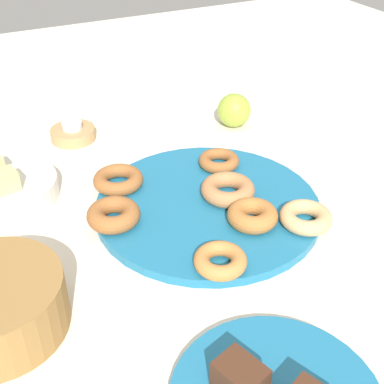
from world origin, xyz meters
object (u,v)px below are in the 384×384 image
at_px(donut_1, 252,215).
at_px(melon_chunk_left, 6,181).
at_px(tealight, 72,125).
at_px(donut_6, 118,180).
at_px(donut_5, 220,261).
at_px(candle_holder, 73,134).
at_px(donut_0, 219,161).
at_px(brownie_far, 240,378).
at_px(apple, 234,110).
at_px(donut_3, 114,215).
at_px(donut_plate, 207,206).
at_px(donut_4, 229,191).
at_px(fruit_bowl, 7,189).
at_px(donut_2, 306,217).

xyz_separation_m(donut_1, melon_chunk_left, (0.24, 0.34, 0.02)).
bearing_deg(tealight, donut_6, -175.85).
relative_size(donut_6, melon_chunk_left, 2.50).
distance_m(donut_5, candle_holder, 0.52).
bearing_deg(donut_0, brownie_far, 153.86).
bearing_deg(apple, donut_3, 123.41).
bearing_deg(donut_0, apple, -38.19).
bearing_deg(donut_3, tealight, -4.34).
distance_m(donut_5, apple, 0.49).
bearing_deg(candle_holder, donut_0, -140.70).
xyz_separation_m(donut_plate, donut_0, (0.10, -0.08, 0.02)).
bearing_deg(donut_1, candle_holder, 21.58).
bearing_deg(tealight, donut_0, -140.70).
relative_size(donut_3, donut_4, 0.93).
xyz_separation_m(candle_holder, fruit_bowl, (-0.17, 0.17, 0.01)).
distance_m(donut_3, donut_5, 0.20).
bearing_deg(candle_holder, donut_3, 175.66).
xyz_separation_m(donut_2, donut_5, (-0.03, 0.17, -0.00)).
xyz_separation_m(donut_5, brownie_far, (-0.19, 0.08, 0.00)).
bearing_deg(melon_chunk_left, donut_2, -124.21).
bearing_deg(donut_0, tealight, 39.30).
distance_m(donut_5, fruit_bowl, 0.42).
height_order(donut_1, candle_holder, donut_1).
xyz_separation_m(donut_5, candle_holder, (0.51, 0.08, -0.02)).
bearing_deg(donut_plate, donut_5, 158.51).
bearing_deg(brownie_far, apple, -29.73).
xyz_separation_m(donut_3, apple, (0.24, -0.37, 0.01)).
bearing_deg(donut_0, donut_2, -170.39).
bearing_deg(donut_0, donut_1, 168.03).
bearing_deg(donut_4, donut_plate, 83.14).
bearing_deg(donut_5, donut_0, -28.53).
bearing_deg(fruit_bowl, candle_holder, -44.79).
bearing_deg(brownie_far, donut_3, 3.91).
relative_size(donut_5, donut_6, 0.87).
height_order(donut_6, apple, apple).
xyz_separation_m(donut_0, donut_1, (-0.18, 0.04, 0.00)).
height_order(donut_2, donut_5, donut_2).
bearing_deg(tealight, donut_2, -152.53).
bearing_deg(donut_6, brownie_far, 177.65).
relative_size(donut_plate, candle_holder, 4.11).
distance_m(donut_3, melon_chunk_left, 0.20).
distance_m(donut_0, donut_5, 0.29).
bearing_deg(donut_2, brownie_far, 130.47).
distance_m(donut_1, donut_5, 0.12).
bearing_deg(donut_3, donut_0, -71.64).
bearing_deg(donut_5, brownie_far, 157.23).
height_order(donut_6, melon_chunk_left, melon_chunk_left).
xyz_separation_m(donut_5, melon_chunk_left, (0.31, 0.24, 0.03)).
height_order(donut_5, apple, apple).
xyz_separation_m(donut_2, donut_4, (0.12, 0.07, 0.00)).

